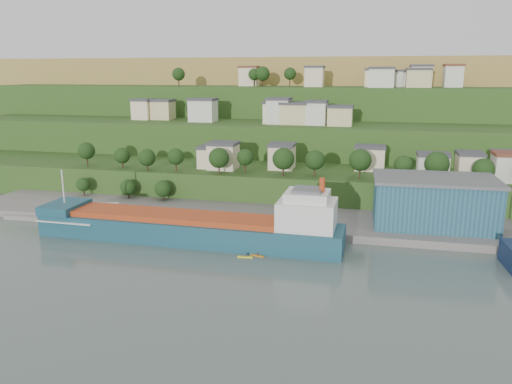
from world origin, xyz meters
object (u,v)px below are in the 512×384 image
(caravan, at_px, (108,208))
(kayak_orange, at_px, (257,255))
(warehouse, at_px, (434,201))
(cargo_ship_near, at_px, (197,229))

(caravan, height_order, kayak_orange, caravan)
(warehouse, xyz_separation_m, kayak_orange, (-40.69, -27.71, -8.18))
(cargo_ship_near, distance_m, caravan, 35.88)
(cargo_ship_near, distance_m, kayak_orange, 18.34)
(warehouse, bearing_deg, cargo_ship_near, -161.74)
(warehouse, relative_size, kayak_orange, 9.22)
(kayak_orange, bearing_deg, caravan, 168.66)
(caravan, bearing_deg, cargo_ship_near, -44.25)
(cargo_ship_near, bearing_deg, caravan, 156.62)
(kayak_orange, bearing_deg, warehouse, 46.36)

